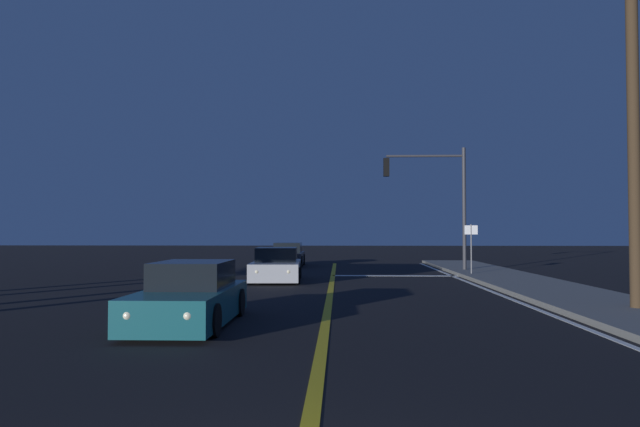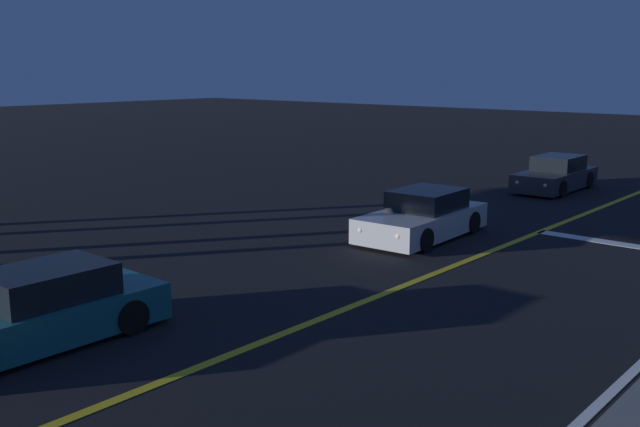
{
  "view_description": "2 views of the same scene",
  "coord_description": "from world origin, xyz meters",
  "px_view_note": "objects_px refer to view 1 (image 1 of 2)",
  "views": [
    {
      "loc": [
        0.31,
        -3.28,
        1.98
      ],
      "look_at": [
        -0.52,
        21.17,
        2.75
      ],
      "focal_mm": 32.79,
      "sensor_mm": 36.0,
      "label": 1
    },
    {
      "loc": [
        8.55,
        3.32,
        4.72
      ],
      "look_at": [
        -0.94,
        14.31,
        1.78
      ],
      "focal_mm": 40.45,
      "sensor_mm": 36.0,
      "label": 2
    }
  ],
  "objects_px": {
    "car_following_oncoming_silver": "(276,266)",
    "car_side_waiting_charcoal": "(288,256)",
    "car_mid_block_teal": "(191,297)",
    "traffic_signal_near_right": "(436,189)",
    "utility_pole_right": "(633,83)",
    "street_sign_corner": "(471,241)"
  },
  "relations": [
    {
      "from": "traffic_signal_near_right",
      "to": "street_sign_corner",
      "type": "distance_m",
      "value": 3.91
    },
    {
      "from": "car_following_oncoming_silver",
      "to": "car_side_waiting_charcoal",
      "type": "bearing_deg",
      "value": -90.2
    },
    {
      "from": "car_mid_block_teal",
      "to": "utility_pole_right",
      "type": "distance_m",
      "value": 11.71
    },
    {
      "from": "utility_pole_right",
      "to": "street_sign_corner",
      "type": "height_order",
      "value": "utility_pole_right"
    },
    {
      "from": "street_sign_corner",
      "to": "car_side_waiting_charcoal",
      "type": "bearing_deg",
      "value": 138.05
    },
    {
      "from": "car_mid_block_teal",
      "to": "utility_pole_right",
      "type": "height_order",
      "value": "utility_pole_right"
    },
    {
      "from": "car_side_waiting_charcoal",
      "to": "traffic_signal_near_right",
      "type": "height_order",
      "value": "traffic_signal_near_right"
    },
    {
      "from": "car_side_waiting_charcoal",
      "to": "car_following_oncoming_silver",
      "type": "height_order",
      "value": "same"
    },
    {
      "from": "utility_pole_right",
      "to": "street_sign_corner",
      "type": "xyz_separation_m",
      "value": [
        -1.4,
        11.45,
        -4.07
      ]
    },
    {
      "from": "car_mid_block_teal",
      "to": "utility_pole_right",
      "type": "bearing_deg",
      "value": -168.9
    },
    {
      "from": "traffic_signal_near_right",
      "to": "utility_pole_right",
      "type": "bearing_deg",
      "value": 99.89
    },
    {
      "from": "car_mid_block_teal",
      "to": "car_side_waiting_charcoal",
      "type": "distance_m",
      "value": 21.39
    },
    {
      "from": "car_following_oncoming_silver",
      "to": "car_mid_block_teal",
      "type": "bearing_deg",
      "value": 84.12
    },
    {
      "from": "utility_pole_right",
      "to": "car_following_oncoming_silver",
      "type": "bearing_deg",
      "value": 136.78
    },
    {
      "from": "traffic_signal_near_right",
      "to": "car_side_waiting_charcoal",
      "type": "bearing_deg",
      "value": -33.5
    },
    {
      "from": "car_mid_block_teal",
      "to": "car_following_oncoming_silver",
      "type": "xyz_separation_m",
      "value": [
        0.62,
        11.2,
        0.0
      ]
    },
    {
      "from": "car_side_waiting_charcoal",
      "to": "utility_pole_right",
      "type": "distance_m",
      "value": 22.44
    },
    {
      "from": "car_mid_block_teal",
      "to": "car_side_waiting_charcoal",
      "type": "relative_size",
      "value": 1.01
    },
    {
      "from": "car_following_oncoming_silver",
      "to": "utility_pole_right",
      "type": "relative_size",
      "value": 0.42
    },
    {
      "from": "car_side_waiting_charcoal",
      "to": "utility_pole_right",
      "type": "xyz_separation_m",
      "value": [
        10.19,
        -19.35,
        5.05
      ]
    },
    {
      "from": "traffic_signal_near_right",
      "to": "car_mid_block_teal",
      "type": "bearing_deg",
      "value": 64.19
    },
    {
      "from": "car_following_oncoming_silver",
      "to": "traffic_signal_near_right",
      "type": "xyz_separation_m",
      "value": [
        7.26,
        5.09,
        3.48
      ]
    }
  ]
}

